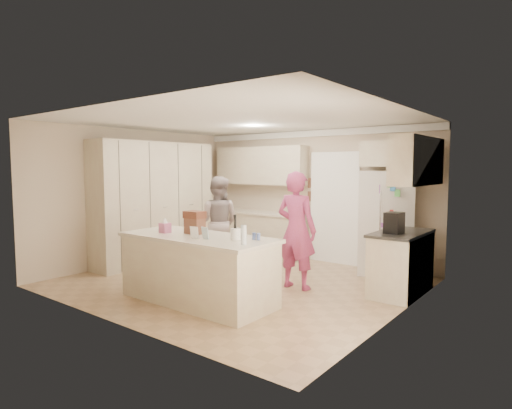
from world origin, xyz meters
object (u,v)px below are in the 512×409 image
Objects in this scene: island_base at (198,270)px; coffee_maker at (394,223)px; refrigerator at (385,223)px; utensil_crock at (236,234)px; tissue_box at (165,228)px; teen_girl at (296,230)px; dollhouse_body at (195,226)px; teen_boy at (218,222)px.

coffee_maker is at bearing 42.83° from island_base.
refrigerator is at bearing 115.86° from coffee_maker.
utensil_crock is 1.21m from tissue_box.
refrigerator reaches higher than utensil_crock.
teen_girl is (0.72, 1.40, 0.46)m from island_base.
tissue_box is at bearing -143.80° from refrigerator.
coffee_maker is 0.14× the size of island_base.
dollhouse_body is at bearing 54.78° from teen_girl.
refrigerator is at bearing -114.43° from teen_girl.
tissue_box is at bearing -172.87° from utensil_crock.
utensil_crock is at bearing 4.40° from island_base.
refrigerator is at bearing 58.20° from tissue_box.
teen_boy is (-0.62, 1.77, -0.15)m from tissue_box.
coffee_maker is at bearing 39.29° from dollhouse_body.
utensil_crock is 0.08× the size of teen_girl.
coffee_maker is 2.14× the size of tissue_box.
teen_girl is (0.87, 1.30, -0.13)m from dollhouse_body.
tissue_box is (-1.20, -0.15, -0.00)m from utensil_crock.
coffee_maker reaches higher than island_base.
teen_girl is (-0.73, -1.73, 0.00)m from refrigerator.
tissue_box is at bearing 48.32° from teen_girl.
island_base is at bearing -137.17° from coffee_maker.
refrigerator is 3.43m from dollhouse_body.
utensil_crock is 1.07× the size of tissue_box.
teen_boy is at bearing 138.25° from utensil_crock.
dollhouse_body is (-0.80, 0.05, 0.04)m from utensil_crock.
coffee_maker reaches higher than utensil_crock.
teen_girl reaches higher than utensil_crock.
tissue_box is 0.54× the size of dollhouse_body.
refrigerator is 6.92× the size of dollhouse_body.
refrigerator is 12.00× the size of utensil_crock.
teen_boy is at bearing -175.99° from coffee_maker.
teen_boy is at bearing 124.94° from island_base.
island_base is 1.22× the size of teen_girl.
teen_boy is (-3.22, -0.23, -0.22)m from coffee_maker.
dollhouse_body is 1.57m from teen_girl.
coffee_maker is at bearing -86.14° from refrigerator.
coffee_maker is at bearing 52.88° from utensil_crock.
dollhouse_body is (0.40, 0.20, 0.04)m from tissue_box.
island_base is 2.08m from teen_boy.
island_base is 1.64m from teen_girl.
teen_girl is at bearing 146.08° from teen_boy.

